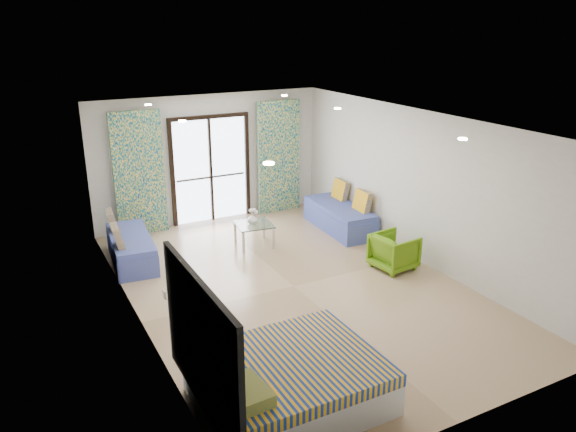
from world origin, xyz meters
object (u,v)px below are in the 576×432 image
daybed_left (130,247)px  armchair (394,250)px  bed (287,381)px  coffee_table (254,226)px  daybed_right (340,216)px

daybed_left → armchair: (4.00, -2.45, 0.08)m
bed → armchair: armchair is taller
coffee_table → armchair: size_ratio=1.12×
bed → daybed_left: (-0.64, 4.83, -0.02)m
daybed_right → coffee_table: 1.96m
coffee_table → daybed_left: bearing=171.3°
bed → daybed_right: 5.73m
bed → daybed_left: bearing=97.5°
coffee_table → armchair: 2.72m
bed → armchair: 4.12m
daybed_right → coffee_table: (-1.95, 0.03, 0.11)m
bed → daybed_right: daybed_right is taller
daybed_right → coffee_table: bearing=-177.6°
coffee_table → armchair: coffee_table is taller
coffee_table → armchair: bearing=-50.6°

